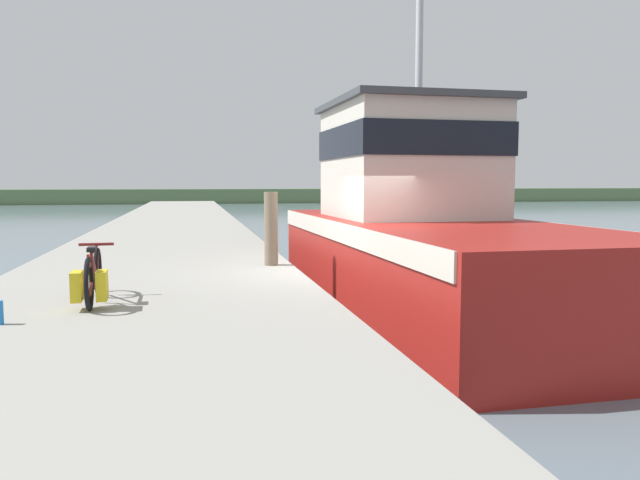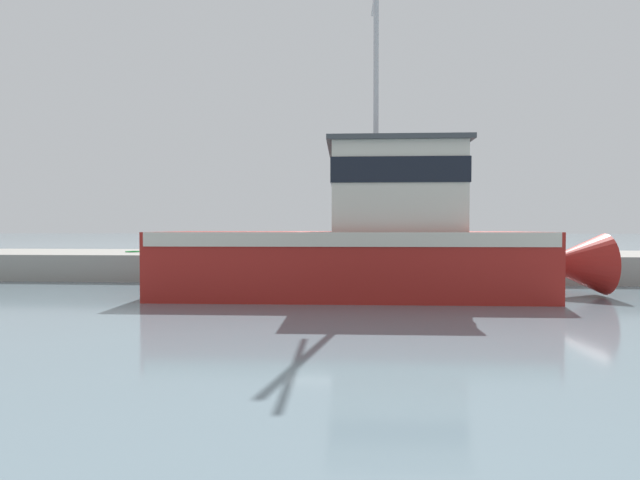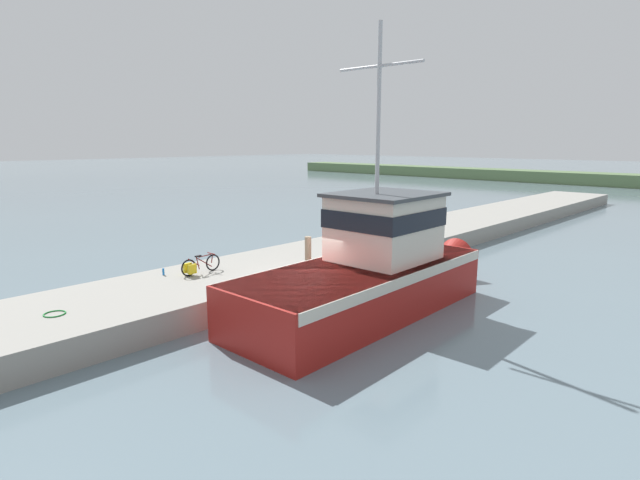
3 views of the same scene
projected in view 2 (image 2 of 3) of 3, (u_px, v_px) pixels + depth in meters
name	position (u px, v px, depth m)	size (l,w,h in m)	color
ground_plane	(332.00, 287.00, 15.08)	(320.00, 320.00, 0.00)	slate
dock_pier	(336.00, 265.00, 18.27)	(4.81, 80.00, 0.89)	gray
fishing_boat_main	(370.00, 239.00, 13.25)	(3.88, 11.65, 9.44)	maroon
bicycle_touring	(277.00, 243.00, 19.00)	(0.47, 1.71, 0.70)	black
mooring_post	(361.00, 235.00, 16.17)	(0.24, 0.24, 1.32)	#756651
hose_coil	(134.00, 252.00, 18.54)	(0.60, 0.60, 0.04)	#197A2D
water_bottle_by_bike	(257.00, 247.00, 19.87)	(0.08, 0.08, 0.25)	blue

